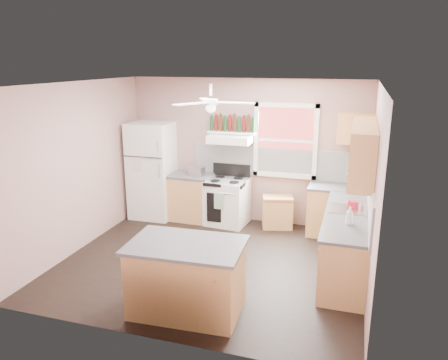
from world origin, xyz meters
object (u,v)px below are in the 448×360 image
(toaster, at_px, (196,171))
(stove, at_px, (227,202))
(refrigerator, at_px, (153,170))
(island, at_px, (187,279))
(cart, at_px, (277,213))

(toaster, height_order, stove, toaster)
(toaster, relative_size, stove, 0.33)
(refrigerator, distance_m, stove, 1.60)
(toaster, relative_size, island, 0.21)
(stove, xyz_separation_m, island, (0.40, -3.01, 0.00))
(toaster, relative_size, cart, 0.52)
(island, bearing_deg, toaster, 105.59)
(toaster, height_order, cart, toaster)
(stove, height_order, island, same)
(refrigerator, bearing_deg, toaster, -3.87)
(refrigerator, bearing_deg, cart, 0.55)
(toaster, distance_m, stove, 0.82)
(toaster, distance_m, island, 3.18)
(cart, bearing_deg, island, -115.59)
(island, bearing_deg, cart, 77.10)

